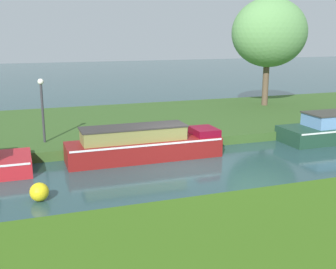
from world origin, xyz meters
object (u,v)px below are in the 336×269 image
object	(u,v)px
lamp_post	(42,102)
channel_buoy	(39,192)
willow_tree_left	(270,33)
mooring_post_near	(133,133)
maroon_cruiser	(144,144)

from	to	relation	value
lamp_post	channel_buoy	world-z (taller)	lamp_post
willow_tree_left	mooring_post_near	distance (m)	12.42
maroon_cruiser	channel_buoy	bearing A→B (deg)	-142.81
channel_buoy	lamp_post	bearing A→B (deg)	84.71
lamp_post	mooring_post_near	bearing A→B (deg)	-15.95
maroon_cruiser	mooring_post_near	world-z (taller)	maroon_cruiser
channel_buoy	mooring_post_near	bearing A→B (deg)	48.24
lamp_post	channel_buoy	distance (m)	5.79
willow_tree_left	channel_buoy	xyz separation A→B (m)	(-14.13, -10.41, -4.53)
mooring_post_near	willow_tree_left	bearing A→B (deg)	30.37
maroon_cruiser	lamp_post	world-z (taller)	lamp_post
channel_buoy	maroon_cruiser	bearing A→B (deg)	37.19
maroon_cruiser	mooring_post_near	xyz separation A→B (m)	(-0.09, 1.38, 0.17)
willow_tree_left	lamp_post	distance (m)	14.74
mooring_post_near	channel_buoy	distance (m)	6.02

